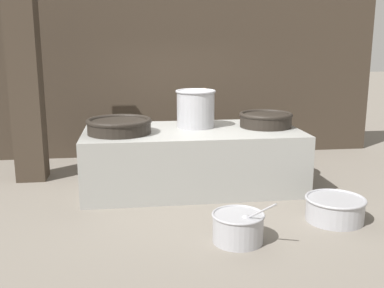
{
  "coord_description": "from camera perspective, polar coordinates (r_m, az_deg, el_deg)",
  "views": [
    {
      "loc": [
        -0.97,
        -7.16,
        2.34
      ],
      "look_at": [
        0.0,
        0.0,
        0.73
      ],
      "focal_mm": 42.0,
      "sensor_mm": 36.0,
      "label": 1
    }
  ],
  "objects": [
    {
      "name": "support_pillar",
      "position": [
        8.21,
        -20.34,
        7.48
      ],
      "size": [
        0.49,
        0.49,
        3.45
      ],
      "primitive_type": "cube",
      "color": "#382D23",
      "rests_on": "ground_plane"
    },
    {
      "name": "cook",
      "position": [
        8.63,
        1.47,
        2.47
      ],
      "size": [
        0.36,
        0.55,
        1.54
      ],
      "rotation": [
        0.0,
        0.0,
        3.15
      ],
      "color": "#9E7551",
      "rests_on": "ground_plane"
    },
    {
      "name": "stock_pot",
      "position": [
        7.51,
        0.46,
        4.6
      ],
      "size": [
        0.67,
        0.67,
        0.62
      ],
      "color": "#9E9EA3",
      "rests_on": "hearth_platform"
    },
    {
      "name": "prep_bowl_vegetables",
      "position": [
        5.53,
        5.87,
        -10.34
      ],
      "size": [
        0.67,
        0.72,
        0.61
      ],
      "color": "#9E9EA3",
      "rests_on": "ground_plane"
    },
    {
      "name": "ground_plane",
      "position": [
        7.6,
        0.0,
        -5.42
      ],
      "size": [
        60.0,
        60.0,
        0.0
      ],
      "primitive_type": "plane",
      "color": "slate"
    },
    {
      "name": "prep_bowl_meat",
      "position": [
        6.42,
        17.69,
        -7.74
      ],
      "size": [
        0.81,
        0.81,
        0.33
      ],
      "color": "#9E9EA3",
      "rests_on": "ground_plane"
    },
    {
      "name": "back_wall",
      "position": [
        9.62,
        -1.94,
        8.87
      ],
      "size": [
        8.59,
        0.24,
        3.45
      ],
      "primitive_type": "cube",
      "color": "#382D23",
      "rests_on": "ground_plane"
    },
    {
      "name": "giant_wok_far",
      "position": [
        7.66,
        9.34,
        3.14
      ],
      "size": [
        0.9,
        0.9,
        0.24
      ],
      "color": "black",
      "rests_on": "hearth_platform"
    },
    {
      "name": "hearth_platform",
      "position": [
        7.46,
        0.0,
        -1.84
      ],
      "size": [
        3.51,
        1.76,
        0.98
      ],
      "color": "gray",
      "rests_on": "ground_plane"
    },
    {
      "name": "giant_wok_near",
      "position": [
        7.1,
        -9.24,
        2.36
      ],
      "size": [
        1.02,
        1.02,
        0.24
      ],
      "color": "black",
      "rests_on": "hearth_platform"
    }
  ]
}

